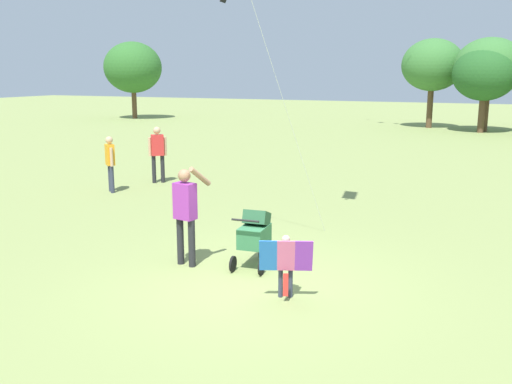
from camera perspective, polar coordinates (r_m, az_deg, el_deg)
ground_plane at (r=9.30m, az=-0.21°, el=-9.26°), size 120.00×120.00×0.00m
child_with_butterfly_kite at (r=8.52m, az=3.04°, el=-6.91°), size 0.81×0.49×0.99m
person_adult_flyer at (r=9.93m, az=-7.19°, el=-1.63°), size 0.63×0.53×1.82m
stroller at (r=9.91m, az=-0.13°, el=-4.21°), size 0.58×1.10×1.03m
person_sitting_far at (r=16.58m, az=-14.60°, el=3.21°), size 0.41×0.39×1.61m
person_couple_left at (r=17.70m, az=-9.96°, el=4.23°), size 0.46×0.42×1.75m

